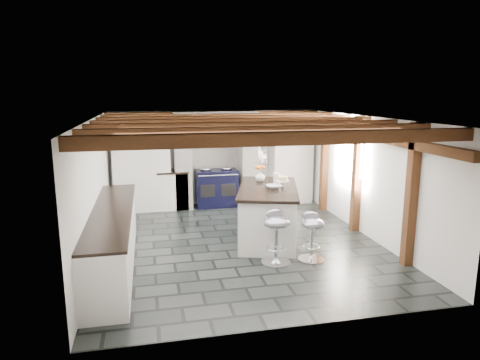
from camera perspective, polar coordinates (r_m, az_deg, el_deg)
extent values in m
plane|color=black|center=(8.05, -0.09, -8.29)|extent=(6.00, 6.00, 0.00)
plane|color=silver|center=(10.64, -3.51, 3.01)|extent=(5.00, 0.00, 5.00)
plane|color=silver|center=(7.62, -18.80, -1.07)|extent=(0.00, 6.00, 6.00)
plane|color=silver|center=(8.60, 16.41, 0.49)|extent=(0.00, 6.00, 6.00)
plane|color=white|center=(7.58, -0.10, 8.28)|extent=(6.00, 6.00, 0.00)
cube|color=white|center=(10.28, -7.65, 1.50)|extent=(0.40, 0.60, 1.90)
cube|color=white|center=(10.53, 1.07, 1.84)|extent=(0.40, 0.60, 1.90)
cube|color=brown|center=(10.25, -3.31, 7.41)|extent=(2.10, 0.65, 0.18)
cube|color=white|center=(10.24, -3.32, 8.28)|extent=(2.00, 0.60, 0.31)
cube|color=black|center=(9.93, -3.02, 7.63)|extent=(1.00, 0.03, 0.22)
cube|color=silver|center=(9.91, -3.00, 7.62)|extent=(0.90, 0.01, 0.14)
cube|color=white|center=(10.25, -12.95, 1.55)|extent=(1.30, 0.58, 2.00)
cube|color=white|center=(10.82, 6.75, 2.30)|extent=(1.00, 0.58, 2.00)
cube|color=white|center=(7.20, -16.56, -7.52)|extent=(0.60, 3.80, 0.88)
cube|color=black|center=(7.07, -16.78, -4.00)|extent=(0.64, 3.80, 0.04)
cube|color=white|center=(10.37, -8.95, -1.33)|extent=(0.70, 0.60, 0.88)
cube|color=black|center=(10.28, -9.03, 1.17)|extent=(0.74, 0.64, 0.04)
cube|color=brown|center=(8.45, 16.24, 5.79)|extent=(0.15, 5.80, 0.14)
plane|color=white|center=(9.05, 14.64, 3.69)|extent=(0.00, 0.90, 0.90)
cube|color=brown|center=(5.08, 6.12, 5.52)|extent=(5.00, 0.16, 0.16)
cube|color=brown|center=(5.91, 3.47, 6.42)|extent=(5.00, 0.16, 0.16)
cube|color=brown|center=(6.74, 1.47, 7.09)|extent=(5.00, 0.16, 0.16)
cube|color=brown|center=(7.58, -0.10, 7.60)|extent=(5.00, 0.16, 0.16)
cube|color=brown|center=(8.43, -1.35, 8.01)|extent=(5.00, 0.16, 0.16)
cube|color=brown|center=(9.28, -2.38, 8.34)|extent=(5.00, 0.16, 0.16)
cube|color=brown|center=(10.14, -3.23, 8.61)|extent=(5.00, 0.16, 0.16)
cube|color=brown|center=(7.23, 21.88, -1.96)|extent=(0.15, 0.15, 2.30)
cube|color=brown|center=(8.74, 15.33, 0.72)|extent=(0.15, 0.15, 2.30)
cube|color=brown|center=(10.16, 11.19, 2.40)|extent=(0.15, 0.15, 2.30)
cylinder|color=black|center=(7.67, 3.29, 5.53)|extent=(0.01, 0.01, 0.56)
cylinder|color=white|center=(7.71, 3.26, 3.09)|extent=(0.09, 0.09, 0.22)
cylinder|color=black|center=(7.97, 3.06, 5.76)|extent=(0.01, 0.01, 0.56)
cylinder|color=white|center=(8.01, 3.03, 3.42)|extent=(0.09, 0.09, 0.22)
cylinder|color=black|center=(8.27, 2.84, 5.98)|extent=(0.01, 0.01, 0.56)
cylinder|color=white|center=(8.31, 2.82, 3.72)|extent=(0.09, 0.09, 0.22)
cube|color=black|center=(10.46, -3.19, -1.04)|extent=(1.00, 0.60, 0.90)
ellipsoid|color=silver|center=(10.33, -4.59, 1.50)|extent=(0.28, 0.28, 0.11)
ellipsoid|color=silver|center=(10.40, -1.86, 1.60)|extent=(0.28, 0.28, 0.11)
cylinder|color=silver|center=(10.07, -2.93, 0.62)|extent=(0.95, 0.03, 0.03)
cube|color=black|center=(10.13, -4.32, -1.47)|extent=(0.35, 0.02, 0.30)
cube|color=black|center=(10.21, -1.54, -1.34)|extent=(0.35, 0.02, 0.30)
cube|color=white|center=(8.10, 3.70, -4.64)|extent=(1.49, 2.15, 0.95)
cube|color=black|center=(7.97, 3.75, -1.16)|extent=(1.60, 2.25, 0.05)
imported|color=white|center=(8.48, 2.71, 0.52)|extent=(0.25, 0.25, 0.21)
ellipsoid|color=orange|center=(8.45, 2.72, 1.64)|extent=(0.22, 0.22, 0.13)
cylinder|color=white|center=(8.32, 4.91, 0.23)|extent=(0.13, 0.13, 0.19)
imported|color=white|center=(7.86, 4.54, -0.91)|extent=(0.35, 0.35, 0.07)
cylinder|color=white|center=(8.01, 5.70, -0.54)|extent=(0.05, 0.05, 0.11)
cylinder|color=white|center=(8.00, 5.71, -0.11)|extent=(0.24, 0.24, 0.02)
cylinder|color=#CCB889|center=(7.99, 5.71, 0.22)|extent=(0.18, 0.18, 0.08)
cylinder|color=silver|center=(7.33, 9.45, -10.39)|extent=(0.44, 0.44, 0.03)
cone|color=silver|center=(7.31, 9.47, -10.07)|extent=(0.20, 0.20, 0.08)
cylinder|color=silver|center=(7.22, 9.54, -8.08)|extent=(0.05, 0.05, 0.55)
torus|color=silver|center=(7.25, 9.51, -8.75)|extent=(0.28, 0.28, 0.02)
ellipsoid|color=gray|center=(7.12, 9.62, -5.73)|extent=(0.46, 0.46, 0.18)
ellipsoid|color=gray|center=(7.18, 9.48, -4.74)|extent=(0.29, 0.16, 0.15)
cylinder|color=silver|center=(7.14, 4.80, -10.88)|extent=(0.48, 0.48, 0.03)
cone|color=silver|center=(7.12, 4.81, -10.51)|extent=(0.22, 0.22, 0.09)
cylinder|color=silver|center=(7.01, 4.85, -8.27)|extent=(0.05, 0.05, 0.60)
torus|color=silver|center=(7.04, 4.83, -9.03)|extent=(0.31, 0.31, 0.02)
ellipsoid|color=gray|center=(6.90, 4.89, -5.62)|extent=(0.50, 0.50, 0.20)
ellipsoid|color=gray|center=(6.96, 4.51, -4.52)|extent=(0.32, 0.17, 0.17)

